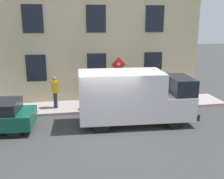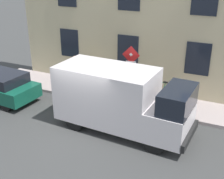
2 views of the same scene
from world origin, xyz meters
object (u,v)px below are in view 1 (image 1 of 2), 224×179
at_px(bicycle_black, 100,96).
at_px(litter_bin, 90,101).
at_px(bicycle_blue, 115,95).
at_px(sign_post_stacked, 118,78).
at_px(bicycle_green, 130,94).
at_px(pedestrian, 55,91).
at_px(delivery_van, 134,96).

relative_size(bicycle_black, litter_bin, 1.90).
bearing_deg(bicycle_blue, sign_post_stacked, 85.79).
relative_size(bicycle_green, pedestrian, 1.00).
xyz_separation_m(delivery_van, pedestrian, (2.63, 3.65, -0.26)).
distance_m(bicycle_black, pedestrian, 2.66).
distance_m(delivery_van, litter_bin, 2.85).
height_order(bicycle_blue, litter_bin, litter_bin).
distance_m(bicycle_black, litter_bin, 1.42).
height_order(bicycle_green, pedestrian, pedestrian).
bearing_deg(delivery_van, litter_bin, 135.10).
relative_size(bicycle_green, bicycle_black, 1.00).
distance_m(sign_post_stacked, bicycle_blue, 1.88).
bearing_deg(pedestrian, litter_bin, 144.69).
bearing_deg(bicycle_black, litter_bin, 60.10).
relative_size(sign_post_stacked, pedestrian, 1.54).
relative_size(bicycle_green, bicycle_blue, 1.00).
bearing_deg(litter_bin, bicycle_green, -63.96).
bearing_deg(delivery_van, pedestrian, 147.26).
distance_m(bicycle_blue, pedestrian, 3.51).
bearing_deg(bicycle_blue, litter_bin, 37.15).
distance_m(bicycle_green, bicycle_blue, 0.88).
height_order(bicycle_blue, bicycle_black, same).
bearing_deg(bicycle_black, pedestrian, 14.84).
relative_size(delivery_van, bicycle_green, 3.17).
xyz_separation_m(sign_post_stacked, litter_bin, (0.15, 1.51, -1.21)).
height_order(sign_post_stacked, bicycle_blue, sign_post_stacked).
relative_size(delivery_van, pedestrian, 3.16).
relative_size(bicycle_blue, litter_bin, 1.90).
relative_size(delivery_van, bicycle_black, 3.17).
relative_size(delivery_van, bicycle_blue, 3.17).
relative_size(bicycle_blue, bicycle_black, 1.00).
bearing_deg(litter_bin, pedestrian, 72.06).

